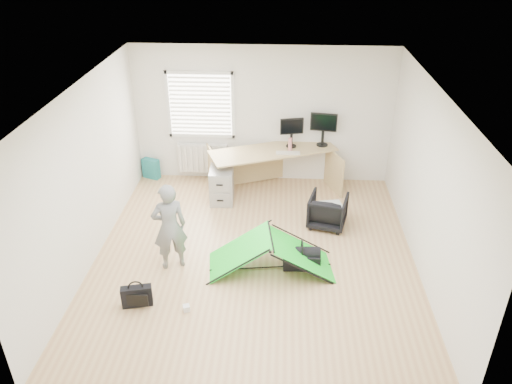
# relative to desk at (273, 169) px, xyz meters

# --- Properties ---
(ground) EXTENTS (5.50, 5.50, 0.00)m
(ground) POSITION_rel_desk_xyz_m (-0.22, -2.32, -0.41)
(ground) COLOR tan
(ground) RESTS_ON ground
(back_wall) EXTENTS (5.00, 0.02, 2.70)m
(back_wall) POSITION_rel_desk_xyz_m (-0.22, 0.43, 0.94)
(back_wall) COLOR silver
(back_wall) RESTS_ON ground
(window) EXTENTS (1.20, 0.06, 1.20)m
(window) POSITION_rel_desk_xyz_m (-1.42, 0.39, 1.14)
(window) COLOR silver
(window) RESTS_ON back_wall
(radiator) EXTENTS (1.00, 0.12, 0.60)m
(radiator) POSITION_rel_desk_xyz_m (-1.42, 0.35, 0.04)
(radiator) COLOR silver
(radiator) RESTS_ON back_wall
(desk) EXTENTS (2.51, 1.61, 0.82)m
(desk) POSITION_rel_desk_xyz_m (0.00, 0.00, 0.00)
(desk) COLOR tan
(desk) RESTS_ON ground
(filing_cabinet) EXTENTS (0.45, 0.59, 0.66)m
(filing_cabinet) POSITION_rel_desk_xyz_m (-0.93, -0.56, -0.08)
(filing_cabinet) COLOR #96989B
(filing_cabinet) RESTS_ON ground
(monitor_left) EXTENTS (0.46, 0.19, 0.43)m
(monitor_left) POSITION_rel_desk_xyz_m (0.34, 0.18, 0.62)
(monitor_left) COLOR black
(monitor_left) RESTS_ON desk
(monitor_right) EXTENTS (0.52, 0.19, 0.48)m
(monitor_right) POSITION_rel_desk_xyz_m (0.95, 0.28, 0.65)
(monitor_right) COLOR black
(monitor_right) RESTS_ON desk
(keyboard) EXTENTS (0.45, 0.16, 0.02)m
(keyboard) POSITION_rel_desk_xyz_m (0.29, -0.14, 0.42)
(keyboard) COLOR beige
(keyboard) RESTS_ON desk
(thermos) EXTENTS (0.07, 0.07, 0.25)m
(thermos) POSITION_rel_desk_xyz_m (0.32, -0.01, 0.54)
(thermos) COLOR #C56F6E
(thermos) RESTS_ON desk
(office_chair) EXTENTS (0.75, 0.76, 0.57)m
(office_chair) POSITION_rel_desk_xyz_m (0.99, -1.31, -0.12)
(office_chair) COLOR black
(office_chair) RESTS_ON ground
(person) EXTENTS (0.60, 0.51, 1.41)m
(person) POSITION_rel_desk_xyz_m (-1.46, -2.61, 0.29)
(person) COLOR slate
(person) RESTS_ON ground
(kite) EXTENTS (1.96, 1.06, 0.58)m
(kite) POSITION_rel_desk_xyz_m (0.04, -2.59, -0.12)
(kite) COLOR #14D824
(kite) RESTS_ON ground
(storage_crate) EXTENTS (0.54, 0.43, 0.27)m
(storage_crate) POSITION_rel_desk_xyz_m (1.01, -1.09, -0.27)
(storage_crate) COLOR silver
(storage_crate) RESTS_ON ground
(tote_bag) EXTENTS (0.38, 0.27, 0.41)m
(tote_bag) POSITION_rel_desk_xyz_m (-2.49, 0.31, -0.20)
(tote_bag) COLOR #1D787D
(tote_bag) RESTS_ON ground
(laptop_bag) EXTENTS (0.43, 0.22, 0.31)m
(laptop_bag) POSITION_rel_desk_xyz_m (-1.77, -3.53, -0.25)
(laptop_bag) COLOR black
(laptop_bag) RESTS_ON ground
(white_box) EXTENTS (0.11, 0.11, 0.09)m
(white_box) POSITION_rel_desk_xyz_m (-1.07, -3.60, -0.37)
(white_box) COLOR silver
(white_box) RESTS_ON ground
(duffel_bag) EXTENTS (0.57, 0.30, 0.24)m
(duffel_bag) POSITION_rel_desk_xyz_m (0.51, -2.52, -0.29)
(duffel_bag) COLOR black
(duffel_bag) RESTS_ON ground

